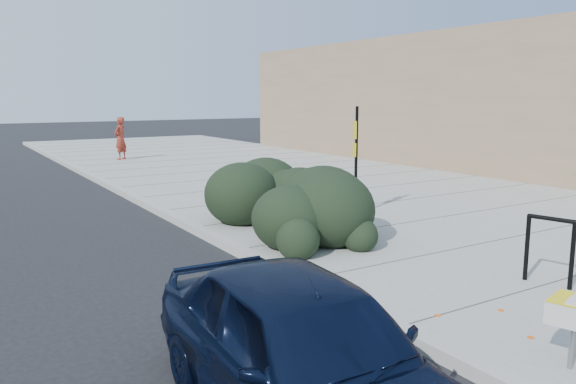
% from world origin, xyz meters
% --- Properties ---
extents(ground, '(120.00, 120.00, 0.00)m').
position_xyz_m(ground, '(0.00, 0.00, 0.00)').
color(ground, black).
rests_on(ground, ground).
extents(sidewalk_near, '(11.20, 50.00, 0.15)m').
position_xyz_m(sidewalk_near, '(5.60, 5.00, 0.07)').
color(sidewalk_near, gray).
rests_on(sidewalk_near, ground).
extents(curb_near, '(0.22, 50.00, 0.17)m').
position_xyz_m(curb_near, '(0.00, 5.00, 0.08)').
color(curb_near, '#9E9E99').
rests_on(curb_near, ground).
extents(bike_rack, '(0.21, 0.66, 0.99)m').
position_xyz_m(bike_rack, '(2.80, -2.00, 0.75)').
color(bike_rack, black).
rests_on(bike_rack, sidewalk_near).
extents(sign_post, '(0.15, 0.26, 2.44)m').
position_xyz_m(sign_post, '(3.49, 3.23, 1.54)').
color(sign_post, black).
rests_on(sign_post, sidewalk_near).
extents(hedge, '(3.23, 4.65, 1.58)m').
position_xyz_m(hedge, '(1.50, 2.86, 0.94)').
color(hedge, black).
rests_on(hedge, sidewalk_near).
extents(sedan_navy, '(1.82, 4.06, 1.36)m').
position_xyz_m(sedan_navy, '(-1.94, -2.87, 0.68)').
color(sedan_navy, black).
rests_on(sedan_navy, ground).
extents(pedestrian, '(0.78, 0.76, 1.81)m').
position_xyz_m(pedestrian, '(2.20, 17.45, 1.05)').
color(pedestrian, maroon).
rests_on(pedestrian, sidewalk_near).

